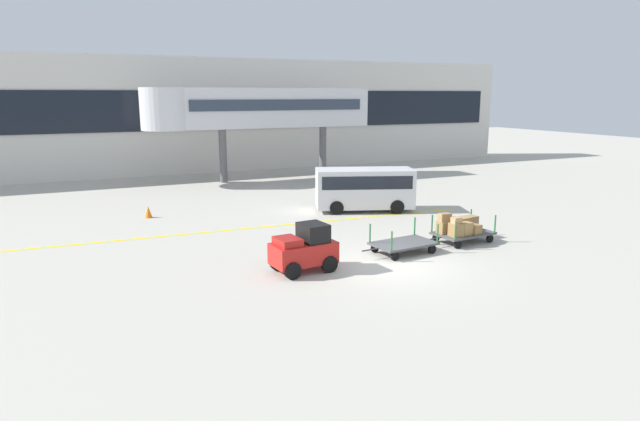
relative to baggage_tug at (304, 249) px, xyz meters
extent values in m
plane|color=#B2ADA0|center=(2.91, -0.65, -0.75)|extent=(120.00, 120.00, 0.00)
cube|color=yellow|center=(0.59, 6.42, -0.75)|extent=(20.61, 1.14, 0.01)
cube|color=beige|center=(2.91, 25.35, 3.42)|extent=(52.65, 2.40, 8.34)
cube|color=black|center=(2.91, 24.10, 3.84)|extent=(50.02, 0.12, 2.80)
cube|color=silver|center=(6.17, 19.35, 4.08)|extent=(13.20, 2.20, 2.60)
cylinder|color=silver|center=(-1.03, 19.35, 4.08)|extent=(3.00, 3.00, 2.60)
cube|color=#2D3847|center=(6.17, 18.21, 4.28)|extent=(11.88, 0.08, 0.70)
cylinder|color=#59595B|center=(2.54, 19.35, 1.01)|extent=(0.50, 0.50, 3.54)
cylinder|color=#59595B|center=(9.80, 19.35, 1.01)|extent=(0.50, 0.50, 3.54)
cube|color=red|center=(-0.03, 0.00, -0.12)|extent=(2.20, 1.30, 0.70)
cube|color=black|center=(0.33, 0.03, 0.53)|extent=(0.89, 1.06, 0.60)
cube|color=#A51B16|center=(-0.61, -0.06, 0.35)|extent=(0.79, 1.00, 0.24)
cylinder|color=black|center=(-0.76, 0.45, -0.47)|extent=(0.57, 0.23, 0.56)
cylinder|color=black|center=(-0.66, -0.59, -0.47)|extent=(0.57, 0.23, 0.56)
cylinder|color=black|center=(0.59, 0.58, -0.47)|extent=(0.57, 0.23, 0.56)
cylinder|color=black|center=(0.70, -0.46, -0.47)|extent=(0.57, 0.23, 0.56)
cube|color=#4C4C4F|center=(4.15, 0.40, -0.39)|extent=(2.42, 1.62, 0.08)
cylinder|color=#237033|center=(3.03, 0.94, 0.00)|extent=(0.06, 0.06, 0.70)
cylinder|color=#237033|center=(3.16, -0.34, 0.00)|extent=(0.06, 0.06, 0.70)
cylinder|color=#237033|center=(5.14, 1.15, 0.00)|extent=(0.06, 0.06, 0.70)
cylinder|color=#237033|center=(5.26, -0.13, 0.00)|extent=(0.06, 0.06, 0.70)
cylinder|color=black|center=(3.23, 0.91, -0.59)|extent=(0.33, 0.13, 0.32)
cylinder|color=black|center=(3.35, -0.27, -0.59)|extent=(0.33, 0.13, 0.32)
cylinder|color=black|center=(4.95, 1.08, -0.59)|extent=(0.33, 0.13, 0.32)
cylinder|color=black|center=(5.06, -0.10, -0.59)|extent=(0.33, 0.13, 0.32)
cylinder|color=#333333|center=(2.65, 0.26, -0.41)|extent=(0.70, 0.12, 0.05)
cube|color=#4C4C4F|center=(7.13, 0.69, -0.39)|extent=(2.42, 1.62, 0.08)
cylinder|color=#237033|center=(6.02, 1.23, 0.00)|extent=(0.06, 0.06, 0.70)
cylinder|color=#237033|center=(6.14, -0.05, 0.00)|extent=(0.06, 0.06, 0.70)
cylinder|color=#237033|center=(8.12, 1.44, 0.00)|extent=(0.06, 0.06, 0.70)
cylinder|color=#237033|center=(8.25, 0.16, 0.00)|extent=(0.06, 0.06, 0.70)
cylinder|color=black|center=(6.22, 1.20, -0.59)|extent=(0.33, 0.13, 0.32)
cylinder|color=black|center=(6.33, 0.02, -0.59)|extent=(0.33, 0.13, 0.32)
cylinder|color=black|center=(7.93, 1.37, -0.59)|extent=(0.33, 0.13, 0.32)
cylinder|color=black|center=(8.05, 0.19, -0.59)|extent=(0.33, 0.13, 0.32)
cylinder|color=#333333|center=(5.64, 0.55, -0.41)|extent=(0.70, 0.12, 0.05)
cube|color=olive|center=(6.36, 0.90, -0.12)|extent=(0.51, 0.45, 0.47)
cube|color=olive|center=(6.44, 0.29, -0.09)|extent=(0.42, 0.48, 0.52)
cube|color=olive|center=(6.85, 0.99, -0.17)|extent=(0.60, 0.46, 0.36)
cube|color=#A87F4C|center=(6.93, 0.34, -0.11)|extent=(0.53, 0.44, 0.49)
cube|color=#A87F4C|center=(7.31, 1.01, -0.09)|extent=(0.60, 0.59, 0.52)
cube|color=olive|center=(7.38, 0.38, -0.17)|extent=(0.50, 0.57, 0.36)
cube|color=#9E7A4C|center=(7.84, 1.12, -0.10)|extent=(0.57, 0.48, 0.51)
cube|color=#9E7A4C|center=(6.36, 0.90, 0.28)|extent=(0.47, 0.35, 0.33)
cube|color=tan|center=(6.44, 0.29, 0.28)|extent=(0.35, 0.30, 0.23)
cube|color=olive|center=(6.85, 0.99, 0.11)|extent=(0.49, 0.38, 0.21)
cube|color=silver|center=(6.56, 7.61, 0.39)|extent=(5.16, 3.47, 1.90)
cube|color=#1E232D|center=(6.56, 7.61, 0.79)|extent=(4.82, 3.38, 0.64)
cylinder|color=black|center=(4.86, 7.32, -0.41)|extent=(0.72, 0.46, 0.68)
cylinder|color=black|center=(7.65, 6.27, -0.41)|extent=(0.72, 0.46, 0.68)
cone|color=orange|center=(-3.53, 10.48, -0.48)|extent=(0.36, 0.36, 0.55)
camera|label=1|loc=(-6.84, -15.91, 5.00)|focal=30.74mm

